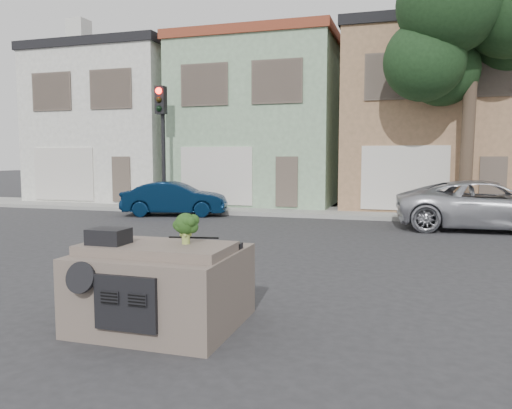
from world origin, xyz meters
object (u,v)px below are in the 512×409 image
at_px(silver_pickup, 487,230).
at_px(traffic_signal, 162,149).
at_px(navy_sedan, 175,215).
at_px(broccoli, 186,228).

bearing_deg(silver_pickup, traffic_signal, 78.73).
distance_m(navy_sedan, broccoli, 12.85).
bearing_deg(silver_pickup, broccoli, 151.89).
xyz_separation_m(navy_sedan, broccoli, (5.77, -11.40, 1.33)).
bearing_deg(broccoli, silver_pickup, 64.68).
xyz_separation_m(navy_sedan, traffic_signal, (-1.09, 1.15, 2.55)).
bearing_deg(navy_sedan, silver_pickup, -108.64).
distance_m(silver_pickup, traffic_signal, 12.36).
relative_size(silver_pickup, broccoli, 13.29).
bearing_deg(traffic_signal, silver_pickup, -8.47).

